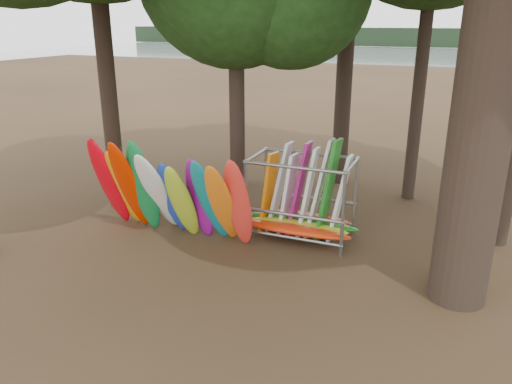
% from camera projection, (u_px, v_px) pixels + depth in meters
% --- Properties ---
extents(ground, '(120.00, 120.00, 0.00)m').
position_uv_depth(ground, '(246.00, 265.00, 12.50)').
color(ground, '#47331E').
rests_on(ground, ground).
extents(lake, '(160.00, 160.00, 0.00)m').
position_uv_depth(lake, '(431.00, 67.00, 64.85)').
color(lake, gray).
rests_on(lake, ground).
extents(far_shore, '(160.00, 4.00, 4.00)m').
position_uv_depth(far_shore, '(450.00, 38.00, 107.82)').
color(far_shore, black).
rests_on(far_shore, ground).
extents(kayak_row, '(4.92, 2.11, 2.99)m').
position_uv_depth(kayak_row, '(169.00, 194.00, 13.60)').
color(kayak_row, red).
rests_on(kayak_row, ground).
extents(storage_rack, '(3.24, 1.55, 2.90)m').
position_uv_depth(storage_rack, '(301.00, 201.00, 13.72)').
color(storage_rack, gray).
rests_on(storage_rack, ground).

